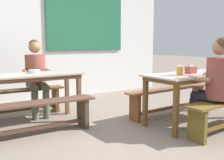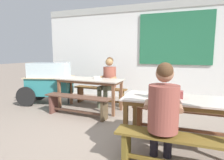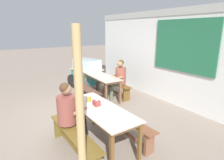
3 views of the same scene
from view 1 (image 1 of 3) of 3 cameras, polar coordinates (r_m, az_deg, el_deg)
The scene contains 12 objects.
ground_plane at distance 3.53m, azimuth 1.61°, elevation -12.14°, with size 40.00×40.00×0.00m, color gray.
backdrop_wall at distance 5.83m, azimuth -14.58°, elevation 10.27°, with size 6.31×0.23×2.82m.
dining_table_far at distance 4.04m, azimuth -18.46°, elevation 0.06°, with size 1.66×0.68×0.77m.
dining_table_near at distance 4.20m, azimuth 18.45°, elevation 0.46°, with size 1.82×0.73×0.77m.
bench_far_back at distance 4.64m, azimuth -19.89°, elevation -3.78°, with size 1.52×0.34×0.46m.
bench_far_front at distance 3.58m, azimuth -16.08°, elevation -7.05°, with size 1.58×0.37×0.46m.
bench_near_back at distance 4.61m, azimuth 12.65°, elevation -3.65°, with size 1.83×0.29×0.46m.
person_near_front at distance 3.67m, azimuth 22.01°, elevation -0.00°, with size 0.50×0.55×1.30m.
person_center_facing at distance 4.57m, azimuth -16.45°, elevation 1.56°, with size 0.49×0.61×1.29m.
tissue_box at distance 4.07m, azimuth 17.09°, elevation 2.15°, with size 0.15×0.11×0.13m.
condiment_jar at distance 3.84m, azimuth 14.83°, elevation 2.08°, with size 0.10×0.10×0.13m.
soup_bowl at distance 4.15m, azimuth -16.84°, elevation 1.87°, with size 0.17×0.17×0.05m, color silver.
Camera 1 is at (-1.95, -2.69, 1.21)m, focal length 41.24 mm.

